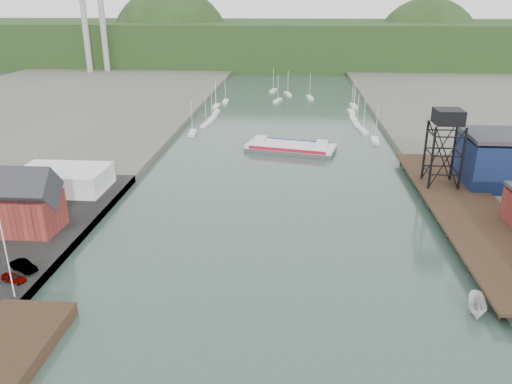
# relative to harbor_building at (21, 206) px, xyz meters

# --- Properties ---
(ground) EXTENTS (600.00, 600.00, 0.00)m
(ground) POSITION_rel_harbor_building_xyz_m (42.00, -30.00, -6.09)
(ground) COLOR #294034
(ground) RESTS_ON ground
(west_quay) EXTENTS (16.00, 80.00, 1.60)m
(west_quay) POSITION_rel_harbor_building_xyz_m (2.00, -10.00, -5.29)
(west_quay) COLOR slate
(west_quay) RESTS_ON ground
(west_stage) EXTENTS (10.00, 18.00, 1.80)m
(west_stage) POSITION_rel_harbor_building_xyz_m (13.00, -30.00, -5.19)
(west_stage) COLOR black
(west_stage) RESTS_ON ground
(east_pier) EXTENTS (14.00, 70.00, 2.45)m
(east_pier) POSITION_rel_harbor_building_xyz_m (79.00, 15.00, -4.19)
(east_pier) COLOR black
(east_pier) RESTS_ON ground
(harbor_building) EXTENTS (12.20, 8.20, 8.90)m
(harbor_building) POSITION_rel_harbor_building_xyz_m (0.00, 0.00, 0.00)
(harbor_building) COLOR maroon
(harbor_building) RESTS_ON west_quay
(white_shed) EXTENTS (18.00, 12.00, 4.50)m
(white_shed) POSITION_rel_harbor_building_xyz_m (-2.00, 20.00, -2.24)
(white_shed) COLOR silver
(white_shed) RESTS_ON west_quay
(flagpole) EXTENTS (0.16, 0.16, 12.00)m
(flagpole) POSITION_rel_harbor_building_xyz_m (9.00, -20.00, 1.51)
(flagpole) COLOR silver
(flagpole) RESTS_ON west_quay
(lift_tower) EXTENTS (6.50, 6.50, 16.00)m
(lift_tower) POSITION_rel_harbor_building_xyz_m (77.00, 28.00, 9.56)
(lift_tower) COLOR black
(lift_tower) RESTS_ON east_pier
(blue_shed) EXTENTS (20.50, 14.50, 11.30)m
(blue_shed) POSITION_rel_harbor_building_xyz_m (92.00, 30.00, 0.98)
(blue_shed) COLOR black
(blue_shed) RESTS_ON east_land
(marina_sailboats) EXTENTS (57.71, 92.65, 0.90)m
(marina_sailboats) POSITION_rel_harbor_building_xyz_m (42.08, 108.46, -5.74)
(marina_sailboats) COLOR silver
(marina_sailboats) RESTS_ON ground
(smokestacks) EXTENTS (11.20, 8.20, 60.00)m
(smokestacks) POSITION_rel_harbor_building_xyz_m (-64.00, 202.50, 23.91)
(smokestacks) COLOR #979792
(smokestacks) RESTS_ON ground
(distant_hills) EXTENTS (500.00, 120.00, 80.00)m
(distant_hills) POSITION_rel_harbor_building_xyz_m (38.02, 271.35, 4.29)
(distant_hills) COLOR #1F3216
(distant_hills) RESTS_ON ground
(chain_ferry) EXTENTS (25.48, 14.63, 3.45)m
(chain_ferry) POSITION_rel_harbor_building_xyz_m (44.98, 57.90, -5.10)
(chain_ferry) COLOR #454547
(chain_ferry) RESTS_ON ground
(motorboat) EXTENTS (3.56, 6.18, 2.25)m
(motorboat) POSITION_rel_harbor_building_xyz_m (70.43, -16.88, -4.96)
(motorboat) COLOR silver
(motorboat) RESTS_ON ground
(car_west_a) EXTENTS (3.93, 2.44, 1.25)m
(car_west_a) POSITION_rel_harbor_building_xyz_m (6.97, -16.37, -3.86)
(car_west_a) COLOR #999999
(car_west_a) RESTS_ON west_quay
(car_west_b) EXTENTS (4.81, 3.54, 1.51)m
(car_west_b) POSITION_rel_harbor_building_xyz_m (6.78, -13.27, -3.73)
(car_west_b) COLOR #999999
(car_west_b) RESTS_ON west_quay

